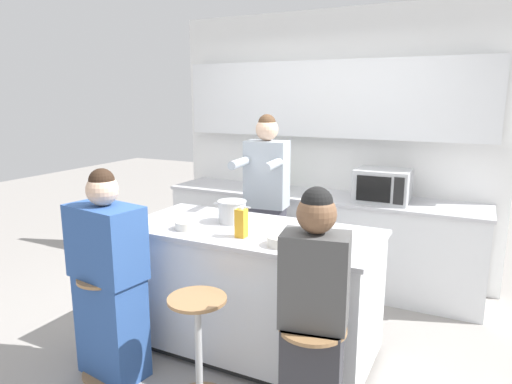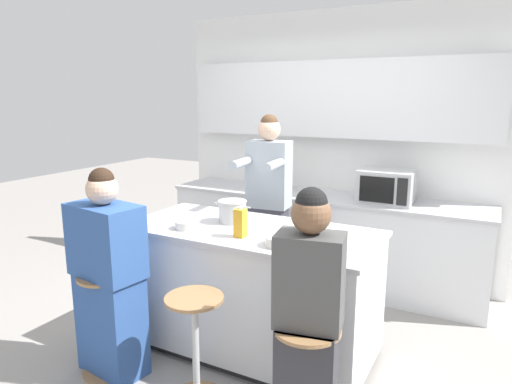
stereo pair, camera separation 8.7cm
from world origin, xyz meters
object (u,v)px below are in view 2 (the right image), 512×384
Objects in this scene: fruit_bowl at (187,224)px; microwave at (386,186)px; cooking_pot at (232,211)px; coffee_cup_near at (335,237)px; kitchen_island at (251,289)px; potted_plant at (278,177)px; bar_stool_center at (196,348)px; bar_stool_leftmost at (108,321)px; person_wrapped_blanket at (109,280)px; person_seated_near at (308,330)px; person_cooking at (268,212)px; juice_carton at (240,223)px.

fruit_bowl is 1.94m from microwave.
coffee_cup_near is at bearing -9.86° from cooking_pot.
kitchen_island is 6.98× the size of potted_plant.
cooking_pot is 0.85m from coffee_cup_near.
bar_stool_center is 2.30× the size of cooking_pot.
bar_stool_leftmost is 4.06× the size of fruit_bowl.
person_wrapped_blanket reaches higher than cooking_pot.
person_wrapped_blanket is 0.99× the size of person_seated_near.
person_cooking is at bearing 92.91° from cooking_pot.
coffee_cup_near reaches higher than bar_stool_center.
cooking_pot is at bearing -78.67° from potted_plant.
bar_stool_leftmost is 2.69× the size of potted_plant.
coffee_cup_near is 0.40× the size of potted_plant.
person_wrapped_blanket is at bearing 179.63° from bar_stool_center.
person_cooking reaches higher than bar_stool_center.
person_seated_near is at bearing -23.25° from fruit_bowl.
kitchen_island is 5.97× the size of cooking_pot.
person_cooking is 0.69m from cooking_pot.
person_wrapped_blanket is (-0.46, -1.44, -0.19)m from person_cooking.
juice_carton is at bearing 86.15° from bar_stool_center.
bar_stool_leftmost is 2.28m from potted_plant.
juice_carton reaches higher than fruit_bowl.
fruit_bowl is at bearing -105.78° from person_cooking.
microwave reaches higher than bar_stool_leftmost.
cooking_pot is 0.62× the size of microwave.
fruit_bowl is 0.83× the size of juice_carton.
microwave is at bearing 66.45° from person_wrapped_blanket.
kitchen_island is 1.67m from microwave.
bar_stool_leftmost is at bearing -114.55° from person_cooking.
microwave reaches higher than potted_plant.
cooking_pot is at bearing 129.43° from person_seated_near.
fruit_bowl is at bearing 129.56° from bar_stool_center.
potted_plant reaches higher than fruit_bowl.
bar_stool_center is at bearing 8.02° from person_wrapped_blanket.
bar_stool_center is 0.76m from person_wrapped_blanket.
cooking_pot is 1.41m from potted_plant.
juice_carton is (0.27, -0.96, 0.18)m from person_cooking.
bar_stool_leftmost is 0.49× the size of person_seated_near.
person_cooking is 1.53m from person_wrapped_blanket.
kitchen_island is 1.64m from potted_plant.
bar_stool_leftmost is at bearing -96.49° from potted_plant.
person_cooking reaches higher than microwave.
person_wrapped_blanket is 1.51m from coffee_cup_near.
person_cooking reaches higher than kitchen_island.
kitchen_island is 1.27× the size of person_seated_near.
person_cooking is 1.11m from microwave.
kitchen_island is at bearing 90.00° from bar_stool_center.
person_seated_near reaches higher than person_wrapped_blanket.
person_cooking is 16.44× the size of coffee_cup_near.
juice_carton is (0.03, 0.49, 0.67)m from bar_stool_center.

